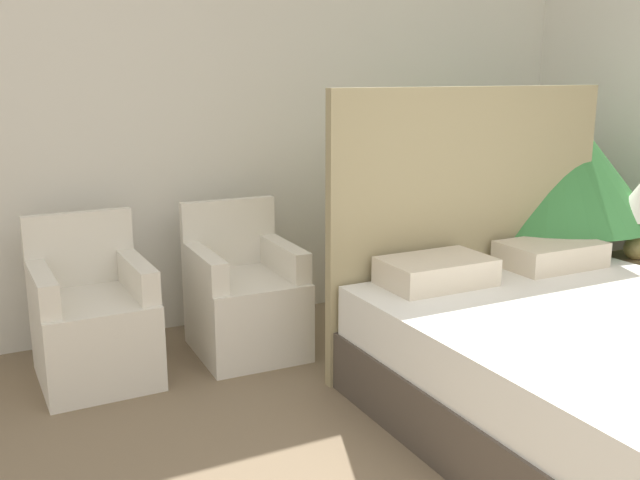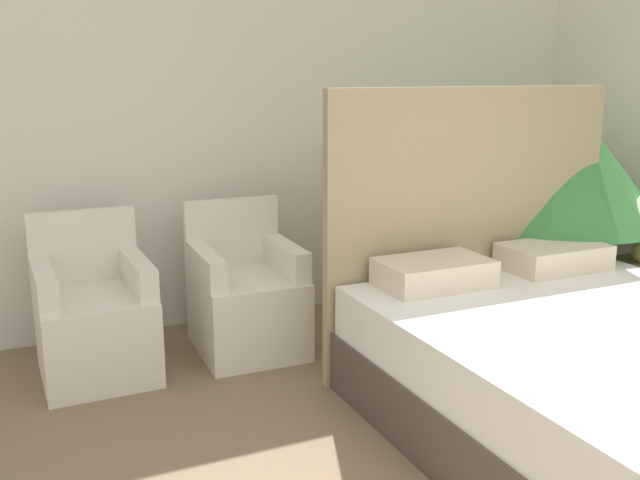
# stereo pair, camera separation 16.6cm
# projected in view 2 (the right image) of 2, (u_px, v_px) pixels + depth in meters

# --- Properties ---
(wall_back) EXTENTS (10.00, 0.06, 2.90)m
(wall_back) POSITION_uv_depth(u_px,v_px,m) (264.00, 101.00, 4.69)
(wall_back) COLOR silver
(wall_back) RESTS_ON ground_plane
(bed) EXTENTS (1.79, 2.22, 1.56)m
(bed) POSITION_uv_depth(u_px,v_px,m) (599.00, 372.00, 3.21)
(bed) COLOR #4C4238
(bed) RESTS_ON ground_plane
(armchair_near_window_left) EXTENTS (0.60, 0.67, 0.88)m
(armchair_near_window_left) POSITION_uv_depth(u_px,v_px,m) (95.00, 324.00, 3.91)
(armchair_near_window_left) COLOR silver
(armchair_near_window_left) RESTS_ON ground_plane
(armchair_near_window_right) EXTENTS (0.61, 0.67, 0.88)m
(armchair_near_window_right) POSITION_uv_depth(u_px,v_px,m) (247.00, 303.00, 4.26)
(armchair_near_window_right) COLOR silver
(armchair_near_window_right) RESTS_ON ground_plane
(potted_palm) EXTENTS (1.34, 1.34, 1.52)m
(potted_palm) POSITION_uv_depth(u_px,v_px,m) (559.00, 163.00, 4.56)
(potted_palm) COLOR beige
(potted_palm) RESTS_ON ground_plane
(nightstand) EXTENTS (0.43, 0.41, 0.51)m
(nightstand) POSITION_uv_depth(u_px,v_px,m) (639.00, 302.00, 4.40)
(nightstand) COLOR #937A56
(nightstand) RESTS_ON ground_plane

